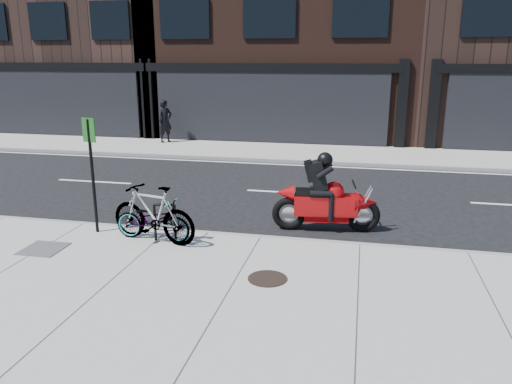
% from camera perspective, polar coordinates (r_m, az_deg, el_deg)
% --- Properties ---
extents(ground, '(120.00, 120.00, 0.00)m').
position_cam_1_polar(ground, '(12.14, 2.40, -2.52)').
color(ground, black).
rests_on(ground, ground).
extents(sidewalk_near, '(60.00, 6.00, 0.13)m').
position_cam_1_polar(sidewalk_near, '(7.62, -4.20, -13.35)').
color(sidewalk_near, gray).
rests_on(sidewalk_near, ground).
extents(sidewalk_far, '(60.00, 3.50, 0.13)m').
position_cam_1_polar(sidewalk_far, '(19.59, 6.28, 4.46)').
color(sidewalk_far, gray).
rests_on(sidewalk_far, ground).
extents(building_midwest, '(10.00, 10.00, 12.00)m').
position_cam_1_polar(building_midwest, '(29.50, -17.06, 19.10)').
color(building_midwest, black).
rests_on(building_midwest, ground).
extents(bike_rack, '(0.46, 0.09, 0.78)m').
position_cam_1_polar(bike_rack, '(10.06, -10.38, -3.07)').
color(bike_rack, black).
rests_on(bike_rack, sidewalk_near).
extents(bicycle_front, '(1.63, 0.67, 0.84)m').
position_cam_1_polar(bicycle_front, '(10.17, -11.72, -3.16)').
color(bicycle_front, gray).
rests_on(bicycle_front, sidewalk_near).
extents(bicycle_rear, '(2.00, 0.97, 1.16)m').
position_cam_1_polar(bicycle_rear, '(10.04, -11.67, -2.43)').
color(bicycle_rear, gray).
rests_on(bicycle_rear, sidewalk_near).
extents(motorcycle, '(2.35, 0.68, 1.76)m').
position_cam_1_polar(motorcycle, '(10.91, 8.55, -0.83)').
color(motorcycle, black).
rests_on(motorcycle, ground).
extents(pedestrian, '(0.73, 0.79, 1.81)m').
position_cam_1_polar(pedestrian, '(21.80, -10.34, 7.98)').
color(pedestrian, black).
rests_on(pedestrian, sidewalk_far).
extents(manhole_cover, '(0.86, 0.86, 0.02)m').
position_cam_1_polar(manhole_cover, '(8.41, 1.32, -9.86)').
color(manhole_cover, black).
rests_on(manhole_cover, sidewalk_near).
extents(utility_grate, '(0.76, 0.76, 0.02)m').
position_cam_1_polar(utility_grate, '(10.46, -23.11, -5.98)').
color(utility_grate, '#4B4B4E').
rests_on(utility_grate, sidewalk_near).
extents(sign_post, '(0.32, 0.10, 2.39)m').
position_cam_1_polar(sign_post, '(10.69, -18.26, 2.91)').
color(sign_post, black).
rests_on(sign_post, sidewalk_near).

